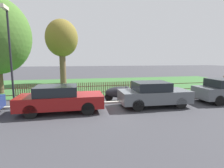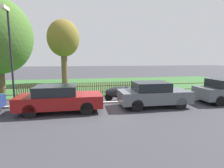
{
  "view_description": "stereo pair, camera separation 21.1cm",
  "coord_description": "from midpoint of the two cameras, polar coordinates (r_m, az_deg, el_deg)",
  "views": [
    {
      "loc": [
        -1.43,
        -10.21,
        2.71
      ],
      "look_at": [
        0.92,
        0.85,
        1.1
      ],
      "focal_mm": 28.0,
      "sensor_mm": 36.0,
      "label": 1
    },
    {
      "loc": [
        -1.23,
        -10.25,
        2.71
      ],
      "look_at": [
        0.92,
        0.85,
        1.1
      ],
      "focal_mm": 28.0,
      "sensor_mm": 36.0,
      "label": 2
    }
  ],
  "objects": [
    {
      "name": "parked_car_black_saloon",
      "position": [
        9.37,
        -16.16,
        -4.55
      ],
      "size": [
        4.24,
        1.75,
        1.38
      ],
      "rotation": [
        0.0,
        0.0,
        -0.01
      ],
      "color": "maroon",
      "rests_on": "ground"
    },
    {
      "name": "covered_motorcycle",
      "position": [
        11.48,
        3.34,
        -2.59
      ],
      "size": [
        2.01,
        0.8,
        0.94
      ],
      "rotation": [
        0.0,
        0.0,
        -0.01
      ],
      "color": "black",
      "rests_on": "ground"
    },
    {
      "name": "ground_plane",
      "position": [
        10.66,
        -3.46,
        -6.63
      ],
      "size": [
        120.0,
        120.0,
        0.0
      ],
      "primitive_type": "plane",
      "color": "#38383D"
    },
    {
      "name": "tree_behind_motorcycle",
      "position": [
        20.63,
        -15.29,
        13.96
      ],
      "size": [
        3.52,
        3.52,
        7.04
      ],
      "color": "brown",
      "rests_on": "ground"
    },
    {
      "name": "parked_car_navy_estate",
      "position": [
        10.31,
        13.8,
        -3.19
      ],
      "size": [
        4.01,
        1.87,
        1.43
      ],
      "rotation": [
        0.0,
        0.0,
        -0.03
      ],
      "color": "#51565B",
      "rests_on": "ground"
    },
    {
      "name": "street_lamp",
      "position": [
        11.25,
        -29.99,
        10.82
      ],
      "size": [
        0.2,
        0.79,
        5.45
      ],
      "color": "black",
      "rests_on": "ground"
    },
    {
      "name": "park_fence",
      "position": [
        12.93,
        -4.91,
        -1.68
      ],
      "size": [
        35.7,
        0.05,
        1.04
      ],
      "color": "brown",
      "rests_on": "ground"
    },
    {
      "name": "kerb_stone",
      "position": [
        10.74,
        -3.54,
        -6.19
      ],
      "size": [
        35.7,
        0.2,
        0.12
      ],
      "primitive_type": "cube",
      "color": "#B2ADA3",
      "rests_on": "ground"
    },
    {
      "name": "grass_strip",
      "position": [
        18.85,
        -6.81,
        -0.2
      ],
      "size": [
        35.7,
        11.89,
        0.01
      ],
      "primitive_type": "cube",
      "color": "#33602D",
      "rests_on": "ground"
    }
  ]
}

